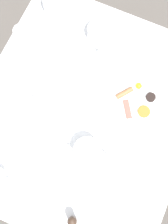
% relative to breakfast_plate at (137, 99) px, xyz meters
% --- Properties ---
extents(ground_plane, '(8.00, 8.00, 0.00)m').
position_rel_breakfast_plate_xyz_m(ground_plane, '(-0.22, -0.17, -0.74)').
color(ground_plane, '#4C4742').
extents(table, '(1.07, 1.24, 0.73)m').
position_rel_breakfast_plate_xyz_m(table, '(-0.22, -0.17, -0.07)').
color(table, silver).
rests_on(table, ground_plane).
extents(breakfast_plate, '(0.27, 0.27, 0.04)m').
position_rel_breakfast_plate_xyz_m(breakfast_plate, '(0.00, 0.00, 0.00)').
color(breakfast_plate, white).
rests_on(breakfast_plate, table).
extents(teapot_near, '(0.13, 0.20, 0.12)m').
position_rel_breakfast_plate_xyz_m(teapot_near, '(-0.31, 0.24, 0.04)').
color(teapot_near, white).
rests_on(teapot_near, table).
extents(teapot_far, '(0.21, 0.13, 0.12)m').
position_rel_breakfast_plate_xyz_m(teapot_far, '(-0.12, -0.35, 0.04)').
color(teapot_far, white).
rests_on(teapot_far, table).
extents(teacup_with_saucer_left, '(0.13, 0.13, 0.06)m').
position_rel_breakfast_plate_xyz_m(teacup_with_saucer_left, '(-0.44, -0.24, 0.02)').
color(teacup_with_saucer_left, white).
rests_on(teacup_with_saucer_left, table).
extents(water_glass_tall, '(0.07, 0.07, 0.13)m').
position_rel_breakfast_plate_xyz_m(water_glass_tall, '(-0.66, 0.06, 0.06)').
color(water_glass_tall, white).
rests_on(water_glass_tall, table).
extents(water_glass_short, '(0.07, 0.07, 0.14)m').
position_rel_breakfast_plate_xyz_m(water_glass_short, '(-0.61, 0.28, 0.06)').
color(water_glass_short, white).
rests_on(water_glass_short, table).
extents(salt_grinder, '(0.04, 0.04, 0.10)m').
position_rel_breakfast_plate_xyz_m(salt_grinder, '(-0.06, -0.66, 0.04)').
color(salt_grinder, '#38281E').
rests_on(salt_grinder, table).
extents(napkin_folded, '(0.17, 0.19, 0.01)m').
position_rel_breakfast_plate_xyz_m(napkin_folded, '(-0.46, -0.04, -0.00)').
color(napkin_folded, white).
rests_on(napkin_folded, table).
extents(fork_by_plate, '(0.15, 0.08, 0.00)m').
position_rel_breakfast_plate_xyz_m(fork_by_plate, '(-0.08, 0.26, -0.01)').
color(fork_by_plate, silver).
rests_on(fork_by_plate, table).
extents(knife_by_plate, '(0.08, 0.18, 0.00)m').
position_rel_breakfast_plate_xyz_m(knife_by_plate, '(0.11, -0.27, -0.01)').
color(knife_by_plate, silver).
rests_on(knife_by_plate, table).
extents(spoon_for_tea, '(0.13, 0.11, 0.00)m').
position_rel_breakfast_plate_xyz_m(spoon_for_tea, '(0.10, -0.53, -0.01)').
color(spoon_for_tea, silver).
rests_on(spoon_for_tea, table).
extents(fork_spare, '(0.02, 0.17, 0.00)m').
position_rel_breakfast_plate_xyz_m(fork_spare, '(-0.55, 0.14, -0.01)').
color(fork_spare, silver).
rests_on(fork_spare, table).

